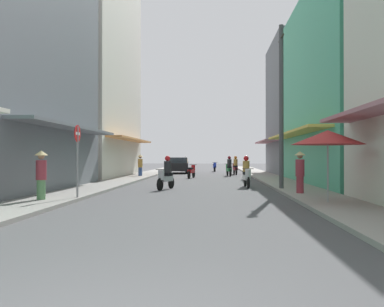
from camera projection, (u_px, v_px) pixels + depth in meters
name	position (u px, v px, depth m)	size (l,w,h in m)	color
ground_plane	(201.00, 180.00, 26.76)	(120.68, 120.68, 0.00)	#4C4C4F
sidewalk_left	(131.00, 178.00, 27.04)	(2.07, 62.85, 0.12)	gray
sidewalk_right	(272.00, 179.00, 26.48)	(2.07, 62.85, 0.12)	#9E9991
building_left_far	(86.00, 65.00, 30.33)	(7.05, 12.38, 16.94)	silver
building_right_mid	(357.00, 89.00, 22.03)	(7.05, 13.53, 10.51)	#4CB28C
building_right_far	(308.00, 108.00, 33.81)	(7.05, 8.57, 11.25)	slate
motorbike_white	(247.00, 173.00, 20.09)	(0.55, 1.81, 1.58)	black
motorbike_green	(229.00, 167.00, 31.57)	(0.57, 1.80, 1.58)	black
motorbike_red	(192.00, 171.00, 28.58)	(0.62, 1.79, 0.96)	black
motorbike_orange	(186.00, 164.00, 42.46)	(0.59, 1.80, 1.58)	black
motorbike_blue	(215.00, 167.00, 40.69)	(0.55, 1.81, 0.96)	black
motorbike_maroon	(235.00, 166.00, 34.10)	(0.55, 1.81, 1.58)	black
motorbike_silver	(166.00, 174.00, 18.79)	(0.73, 1.75, 1.58)	black
parked_car	(178.00, 165.00, 37.13)	(2.10, 4.24, 1.45)	black
pedestrian_foreground	(41.00, 173.00, 13.33)	(0.44, 0.44, 1.74)	#598C59
pedestrian_midway	(140.00, 165.00, 29.65)	(0.44, 0.44, 1.68)	#334C8C
pedestrian_crossing	(300.00, 171.00, 15.67)	(0.44, 0.44, 1.75)	#99333F
vendor_umbrella	(328.00, 137.00, 12.60)	(2.25, 2.25, 2.37)	#99999E
utility_pole	(281.00, 106.00, 18.05)	(0.20, 1.20, 7.47)	#4C4C4F
street_sign_no_entry	(77.00, 152.00, 14.07)	(0.07, 0.60, 2.65)	gray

